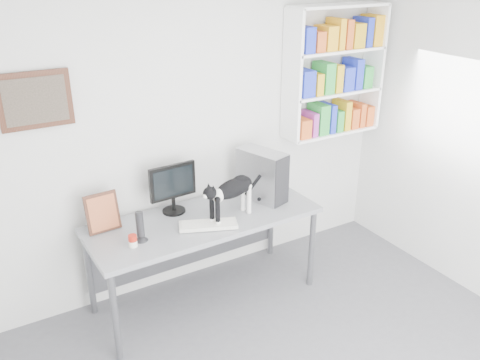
{
  "coord_description": "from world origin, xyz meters",
  "views": [
    {
      "loc": [
        -1.84,
        -1.88,
        2.84
      ],
      "look_at": [
        0.16,
        1.53,
        1.11
      ],
      "focal_mm": 38.0,
      "sensor_mm": 36.0,
      "label": 1
    }
  ],
  "objects_px": {
    "desk": "(205,259)",
    "leaning_print": "(102,212)",
    "speaker": "(140,226)",
    "cat": "(232,199)",
    "monitor": "(173,188)",
    "bookshelf": "(334,71)",
    "keyboard": "(208,225)",
    "pc_tower": "(262,175)",
    "soup_can": "(133,241)"
  },
  "relations": [
    {
      "from": "desk",
      "to": "keyboard",
      "type": "height_order",
      "value": "keyboard"
    },
    {
      "from": "soup_can",
      "to": "keyboard",
      "type": "bearing_deg",
      "value": -1.07
    },
    {
      "from": "pc_tower",
      "to": "desk",
      "type": "bearing_deg",
      "value": 169.51
    },
    {
      "from": "monitor",
      "to": "leaning_print",
      "type": "distance_m",
      "value": 0.62
    },
    {
      "from": "speaker",
      "to": "cat",
      "type": "distance_m",
      "value": 0.8
    },
    {
      "from": "monitor",
      "to": "leaning_print",
      "type": "bearing_deg",
      "value": 178.09
    },
    {
      "from": "keyboard",
      "to": "speaker",
      "type": "bearing_deg",
      "value": -165.15
    },
    {
      "from": "desk",
      "to": "cat",
      "type": "bearing_deg",
      "value": -34.02
    },
    {
      "from": "desk",
      "to": "soup_can",
      "type": "distance_m",
      "value": 0.83
    },
    {
      "from": "leaning_print",
      "to": "speaker",
      "type": "bearing_deg",
      "value": -60.49
    },
    {
      "from": "speaker",
      "to": "leaning_print",
      "type": "bearing_deg",
      "value": 134.34
    },
    {
      "from": "monitor",
      "to": "pc_tower",
      "type": "xyz_separation_m",
      "value": [
        0.8,
        -0.15,
        0.01
      ]
    },
    {
      "from": "leaning_print",
      "to": "bookshelf",
      "type": "bearing_deg",
      "value": -2.1
    },
    {
      "from": "speaker",
      "to": "leaning_print",
      "type": "distance_m",
      "value": 0.37
    },
    {
      "from": "bookshelf",
      "to": "keyboard",
      "type": "distance_m",
      "value": 1.95
    },
    {
      "from": "speaker",
      "to": "cat",
      "type": "relative_size",
      "value": 0.43
    },
    {
      "from": "leaning_print",
      "to": "cat",
      "type": "height_order",
      "value": "cat"
    },
    {
      "from": "desk",
      "to": "pc_tower",
      "type": "xyz_separation_m",
      "value": [
        0.63,
        0.07,
        0.64
      ]
    },
    {
      "from": "bookshelf",
      "to": "pc_tower",
      "type": "xyz_separation_m",
      "value": [
        -0.94,
        -0.21,
        -0.8
      ]
    },
    {
      "from": "bookshelf",
      "to": "keyboard",
      "type": "xyz_separation_m",
      "value": [
        -1.61,
        -0.45,
        -1.01
      ]
    },
    {
      "from": "speaker",
      "to": "cat",
      "type": "xyz_separation_m",
      "value": [
        0.8,
        -0.04,
        0.06
      ]
    },
    {
      "from": "bookshelf",
      "to": "monitor",
      "type": "relative_size",
      "value": 2.77
    },
    {
      "from": "soup_can",
      "to": "cat",
      "type": "bearing_deg",
      "value": 1.24
    },
    {
      "from": "bookshelf",
      "to": "leaning_print",
      "type": "bearing_deg",
      "value": -178.24
    },
    {
      "from": "leaning_print",
      "to": "monitor",
      "type": "bearing_deg",
      "value": -2.33
    },
    {
      "from": "bookshelf",
      "to": "monitor",
      "type": "bearing_deg",
      "value": -178.16
    },
    {
      "from": "keyboard",
      "to": "monitor",
      "type": "bearing_deg",
      "value": 130.94
    },
    {
      "from": "keyboard",
      "to": "soup_can",
      "type": "xyz_separation_m",
      "value": [
        -0.64,
        0.01,
        0.03
      ]
    },
    {
      "from": "keyboard",
      "to": "speaker",
      "type": "relative_size",
      "value": 1.87
    },
    {
      "from": "monitor",
      "to": "keyboard",
      "type": "bearing_deg",
      "value": -74.49
    },
    {
      "from": "keyboard",
      "to": "cat",
      "type": "relative_size",
      "value": 0.8
    },
    {
      "from": "keyboard",
      "to": "soup_can",
      "type": "relative_size",
      "value": 4.87
    },
    {
      "from": "leaning_print",
      "to": "keyboard",
      "type": "bearing_deg",
      "value": -30.27
    },
    {
      "from": "soup_can",
      "to": "speaker",
      "type": "bearing_deg",
      "value": 33.65
    },
    {
      "from": "keyboard",
      "to": "leaning_print",
      "type": "bearing_deg",
      "value": 175.57
    },
    {
      "from": "bookshelf",
      "to": "soup_can",
      "type": "distance_m",
      "value": 2.49
    },
    {
      "from": "desk",
      "to": "leaning_print",
      "type": "distance_m",
      "value": 1.0
    },
    {
      "from": "keyboard",
      "to": "soup_can",
      "type": "height_order",
      "value": "soup_can"
    },
    {
      "from": "bookshelf",
      "to": "cat",
      "type": "xyz_separation_m",
      "value": [
        -1.37,
        -0.41,
        -0.84
      ]
    },
    {
      "from": "speaker",
      "to": "leaning_print",
      "type": "relative_size",
      "value": 0.76
    },
    {
      "from": "bookshelf",
      "to": "desk",
      "type": "xyz_separation_m",
      "value": [
        -1.57,
        -0.28,
        -1.44
      ]
    },
    {
      "from": "keyboard",
      "to": "pc_tower",
      "type": "distance_m",
      "value": 0.74
    },
    {
      "from": "monitor",
      "to": "soup_can",
      "type": "distance_m",
      "value": 0.65
    },
    {
      "from": "speaker",
      "to": "bookshelf",
      "type": "bearing_deg",
      "value": 20.85
    },
    {
      "from": "desk",
      "to": "leaning_print",
      "type": "bearing_deg",
      "value": 163.9
    },
    {
      "from": "monitor",
      "to": "leaning_print",
      "type": "height_order",
      "value": "monitor"
    },
    {
      "from": "desk",
      "to": "cat",
      "type": "relative_size",
      "value": 3.32
    },
    {
      "from": "keyboard",
      "to": "cat",
      "type": "xyz_separation_m",
      "value": [
        0.24,
        0.03,
        0.17
      ]
    },
    {
      "from": "desk",
      "to": "monitor",
      "type": "height_order",
      "value": "monitor"
    },
    {
      "from": "cat",
      "to": "pc_tower",
      "type": "bearing_deg",
      "value": 10.43
    }
  ]
}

